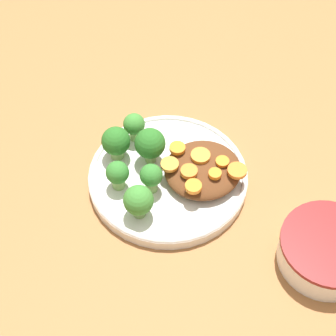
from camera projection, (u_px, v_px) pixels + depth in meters
ground_plane at (168, 181)px, 0.82m from camera, size 4.00×4.00×0.00m
plate at (168, 177)px, 0.81m from camera, size 0.23×0.23×0.02m
dip_bowl at (327, 249)px, 0.72m from camera, size 0.13×0.13×0.05m
stew_mound at (203, 170)px, 0.80m from camera, size 0.11×0.11×0.03m
broccoli_floret_0 at (118, 174)px, 0.77m from camera, size 0.03×0.03×0.05m
broccoli_floret_1 at (150, 144)px, 0.80m from camera, size 0.04×0.04×0.06m
broccoli_floret_2 at (116, 142)px, 0.80m from camera, size 0.04×0.04×0.05m
broccoli_floret_3 at (151, 177)px, 0.77m from camera, size 0.03×0.03×0.05m
broccoli_floret_4 at (139, 201)px, 0.74m from camera, size 0.04×0.04×0.05m
broccoli_floret_5 at (134, 125)px, 0.83m from camera, size 0.03×0.03×0.05m
carrot_slice_0 at (172, 164)px, 0.78m from camera, size 0.03×0.03×0.01m
carrot_slice_1 at (201, 156)px, 0.79m from camera, size 0.03×0.03×0.01m
carrot_slice_2 at (193, 186)px, 0.76m from camera, size 0.02×0.02×0.01m
carrot_slice_3 at (222, 161)px, 0.78m from camera, size 0.02×0.02×0.00m
carrot_slice_4 at (177, 148)px, 0.80m from camera, size 0.02×0.02×0.01m
carrot_slice_5 at (237, 171)px, 0.77m from camera, size 0.03×0.03×0.01m
carrot_slice_6 at (215, 174)px, 0.77m from camera, size 0.02×0.02×0.01m
carrot_slice_7 at (189, 171)px, 0.77m from camera, size 0.02×0.02×0.01m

